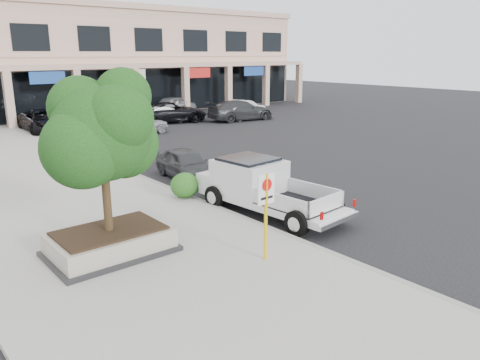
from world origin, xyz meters
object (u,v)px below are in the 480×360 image
planter (110,242)px  curb_car_b (107,144)px  no_parking_sign (266,205)px  planter_tree (104,132)px  lot_car_c (241,110)px  lot_car_f (243,109)px  curb_car_a (186,164)px  curb_car_d (45,121)px  lot_car_a (138,124)px  lot_car_e (175,105)px  lot_car_d (171,112)px  pickup_truck (271,188)px  curb_car_c (98,136)px  lot_car_b (164,115)px

planter → curb_car_b: size_ratio=0.76×
no_parking_sign → planter_tree: bearing=132.3°
lot_car_c → lot_car_f: 0.89m
planter_tree → lot_car_c: size_ratio=0.71×
no_parking_sign → curb_car_a: (3.24, 8.56, -0.97)m
no_parking_sign → curb_car_d: (2.64, 25.35, -0.84)m
lot_car_a → lot_car_c: bearing=-89.4°
curb_car_b → lot_car_f: lot_car_f is taller
lot_car_e → curb_car_d: bearing=84.1°
curb_car_a → lot_car_f: size_ratio=0.81×
curb_car_d → lot_car_e: bearing=17.3°
no_parking_sign → curb_car_a: 9.20m
curb_car_b → lot_car_d: lot_car_d is taller
lot_car_e → curb_car_b: bearing=116.7°
pickup_truck → lot_car_d: 22.94m
lot_car_a → planter: bearing=145.3°
planter → lot_car_d: (14.86, 20.95, 0.33)m
no_parking_sign → lot_car_d: (11.92, 23.89, -0.83)m
planter → curb_car_d: size_ratio=0.56×
no_parking_sign → curb_car_d: 25.50m
planter_tree → curb_car_d: bearing=76.2°
no_parking_sign → curb_car_c: bearing=80.1°
curb_car_a → lot_car_a: (3.91, 11.79, 0.06)m
lot_car_b → lot_car_e: 6.05m
planter → lot_car_f: 27.95m
no_parking_sign → lot_car_d: 26.71m
no_parking_sign → lot_car_c: no_parking_sign is taller
no_parking_sign → curb_car_b: size_ratio=0.55×
lot_car_a → lot_car_c: lot_car_c is taller
curb_car_d → lot_car_c: lot_car_c is taller
lot_car_c → lot_car_e: (-1.73, 7.23, -0.02)m
curb_car_d → lot_car_a: bearing=-44.6°
pickup_truck → lot_car_b: size_ratio=1.44×
lot_car_a → lot_car_d: 5.94m
lot_car_a → lot_car_b: bearing=-54.2°
planter_tree → curb_car_d: (5.45, 22.25, -2.62)m
lot_car_b → lot_car_e: (3.95, 4.59, 0.13)m
curb_car_a → lot_car_e: bearing=66.4°
planter_tree → no_parking_sign: planter_tree is taller
lot_car_f → planter_tree: bearing=117.3°
curb_car_a → curb_car_b: (-0.69, 6.53, 0.03)m
planter → lot_car_b: size_ratio=0.79×
planter → lot_car_e: 31.35m
curb_car_c → lot_car_a: curb_car_c is taller
planter_tree → lot_car_d: planter_tree is taller
planter → pickup_truck: pickup_truck is taller
lot_car_b → curb_car_d: bearing=79.2°
curb_car_d → lot_car_c: size_ratio=1.01×
planter_tree → curb_car_a: 8.60m
pickup_truck → lot_car_f: bearing=47.6°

